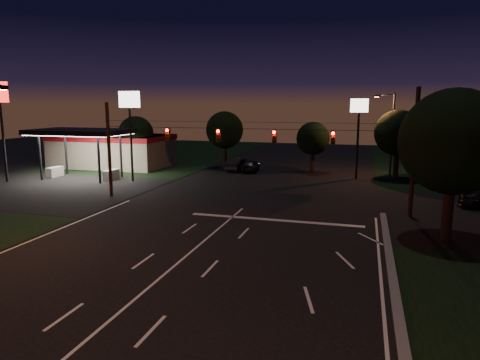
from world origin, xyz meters
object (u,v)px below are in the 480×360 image
at_px(utility_pole_right, 410,217).
at_px(car_oncoming_b, 239,164).
at_px(car_oncoming_a, 250,165).
at_px(tree_right_near, 454,143).

distance_m(utility_pole_right, car_oncoming_b, 24.52).
xyz_separation_m(utility_pole_right, car_oncoming_b, (-17.58, 17.07, 0.79)).
bearing_deg(car_oncoming_b, car_oncoming_a, 171.87).
height_order(car_oncoming_a, car_oncoming_b, car_oncoming_b).
bearing_deg(car_oncoming_a, car_oncoming_b, -21.93).
xyz_separation_m(tree_right_near, car_oncoming_b, (-19.11, 21.91, -4.89)).
xyz_separation_m(utility_pole_right, car_oncoming_a, (-16.04, 16.63, 0.74)).
relative_size(tree_right_near, car_oncoming_b, 1.83).
distance_m(tree_right_near, car_oncoming_a, 28.17).
bearing_deg(utility_pole_right, tree_right_near, -72.47).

